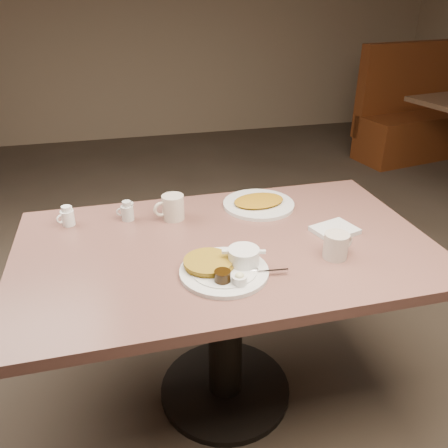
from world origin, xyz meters
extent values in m
cube|color=#4C3F33|center=(0.00, 0.00, -0.01)|extent=(7.00, 8.00, 0.02)
cube|color=#9E876B|center=(0.00, 4.01, 1.40)|extent=(7.00, 0.02, 2.80)
cube|color=#84564C|center=(0.00, 0.00, 0.73)|extent=(1.50, 0.90, 0.04)
cylinder|color=black|center=(0.00, 0.00, 0.38)|extent=(0.14, 0.14, 0.69)
cylinder|color=black|center=(0.00, 0.00, 0.01)|extent=(0.56, 0.56, 0.03)
cylinder|color=silver|center=(-0.05, -0.19, 0.76)|extent=(0.35, 0.35, 0.01)
cylinder|color=silver|center=(-0.05, -0.19, 0.77)|extent=(0.26, 0.26, 0.00)
cylinder|color=olive|center=(-0.09, -0.15, 0.77)|extent=(0.20, 0.20, 0.01)
cylinder|color=olive|center=(-0.10, -0.16, 0.78)|extent=(0.20, 0.20, 0.01)
cylinder|color=silver|center=(0.02, -0.17, 0.79)|extent=(0.13, 0.13, 0.05)
cube|color=silver|center=(-0.04, -0.15, 0.81)|extent=(0.03, 0.02, 0.01)
cube|color=silver|center=(0.08, -0.18, 0.81)|extent=(0.03, 0.02, 0.01)
ellipsoid|color=white|center=(0.01, -0.16, 0.81)|extent=(0.06, 0.06, 0.03)
ellipsoid|color=white|center=(0.03, -0.18, 0.81)|extent=(0.05, 0.05, 0.02)
cylinder|color=black|center=(-0.07, -0.25, 0.78)|extent=(0.06, 0.06, 0.04)
cylinder|color=silver|center=(-0.03, -0.27, 0.78)|extent=(0.06, 0.06, 0.03)
ellipsoid|color=beige|center=(-0.03, -0.27, 0.79)|extent=(0.04, 0.04, 0.02)
cube|color=silver|center=(0.09, -0.23, 0.77)|extent=(0.11, 0.02, 0.00)
ellipsoid|color=silver|center=(0.04, -0.21, 0.77)|extent=(0.04, 0.03, 0.01)
cylinder|color=beige|center=(0.34, -0.18, 0.80)|extent=(0.11, 0.11, 0.09)
cylinder|color=black|center=(0.34, -0.18, 0.83)|extent=(0.08, 0.08, 0.01)
torus|color=beige|center=(0.39, -0.17, 0.80)|extent=(0.06, 0.03, 0.06)
cube|color=silver|center=(0.42, -0.02, 0.76)|extent=(0.18, 0.16, 0.02)
cylinder|color=beige|center=(-0.15, 0.25, 0.80)|extent=(0.10, 0.10, 0.10)
torus|color=beige|center=(-0.20, 0.24, 0.80)|extent=(0.07, 0.02, 0.06)
cylinder|color=white|center=(-0.56, 0.29, 0.78)|extent=(0.06, 0.06, 0.06)
cylinder|color=white|center=(-0.56, 0.29, 0.82)|extent=(0.04, 0.04, 0.02)
cone|color=white|center=(-0.54, 0.30, 0.82)|extent=(0.02, 0.03, 0.02)
torus|color=white|center=(-0.58, 0.28, 0.79)|extent=(0.04, 0.02, 0.04)
cylinder|color=silver|center=(-0.33, 0.28, 0.78)|extent=(0.07, 0.07, 0.06)
cylinder|color=silver|center=(-0.33, 0.28, 0.82)|extent=(0.05, 0.05, 0.02)
cone|color=silver|center=(-0.31, 0.28, 0.82)|extent=(0.02, 0.02, 0.02)
torus|color=silver|center=(-0.36, 0.28, 0.79)|extent=(0.04, 0.01, 0.04)
cylinder|color=silver|center=(0.22, 0.28, 0.76)|extent=(0.34, 0.34, 0.01)
ellipsoid|color=#A97A16|center=(0.22, 0.28, 0.78)|extent=(0.24, 0.19, 0.02)
cube|color=brown|center=(2.69, 2.57, 0.23)|extent=(1.32, 0.68, 0.45)
cube|color=brown|center=(2.66, 2.77, 0.67)|extent=(1.26, 0.34, 0.90)
camera|label=1|loc=(-0.35, -1.37, 1.57)|focal=36.09mm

